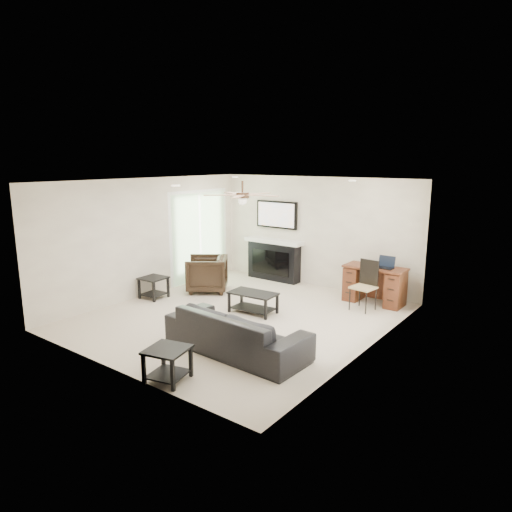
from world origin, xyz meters
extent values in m
plane|color=#C5B19F|center=(0.00, 0.00, 0.00)|extent=(5.50, 5.50, 0.00)
cube|color=white|center=(0.00, 0.00, 2.50)|extent=(5.00, 5.50, 0.04)
cube|color=beige|center=(0.00, 2.75, 1.25)|extent=(5.00, 0.04, 2.50)
cube|color=beige|center=(0.00, -2.75, 1.25)|extent=(5.00, 0.04, 2.50)
cube|color=beige|center=(-2.50, 0.00, 1.25)|extent=(0.04, 5.50, 2.50)
cube|color=beige|center=(2.50, 0.00, 1.25)|extent=(0.04, 5.50, 2.50)
cube|color=white|center=(2.45, 0.10, 1.23)|extent=(0.04, 5.10, 2.40)
cube|color=#93BC89|center=(-2.46, 1.55, 1.05)|extent=(0.04, 1.80, 2.10)
cylinder|color=#382619|center=(0.00, 0.10, 2.25)|extent=(1.40, 1.40, 0.30)
imported|color=black|center=(0.95, -1.27, 0.33)|extent=(2.30, 0.97, 0.66)
imported|color=black|center=(-1.65, 0.88, 0.39)|extent=(1.20, 1.19, 0.79)
cube|color=black|center=(0.05, 0.33, 0.20)|extent=(0.93, 0.56, 0.40)
cube|color=black|center=(0.80, -2.52, 0.23)|extent=(0.63, 0.63, 0.45)
cube|color=black|center=(-2.20, -0.17, 0.23)|extent=(0.53, 0.53, 0.45)
cube|color=black|center=(-1.03, 2.58, 0.95)|extent=(1.52, 0.34, 1.91)
cube|color=#421A10|center=(1.66, 2.29, 0.38)|extent=(1.22, 0.56, 0.76)
cube|color=black|center=(1.66, 1.74, 0.48)|extent=(0.47, 0.49, 0.97)
cube|color=black|center=(1.86, 2.27, 0.88)|extent=(0.33, 0.24, 0.23)
camera|label=1|loc=(5.08, -6.28, 2.87)|focal=32.00mm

